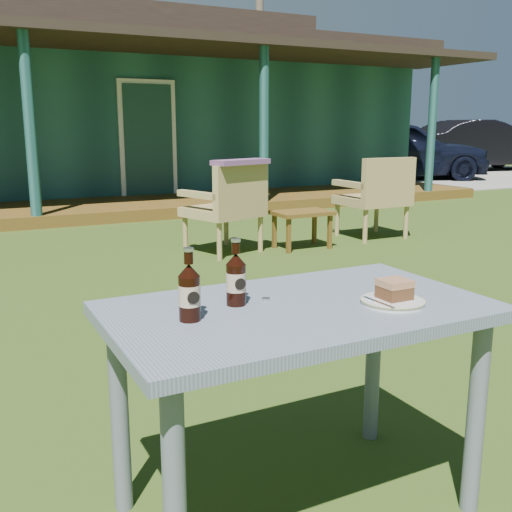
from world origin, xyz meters
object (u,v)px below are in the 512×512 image
plate (393,301)px  armchair_left (229,204)px  car_near (397,149)px  cake_slice (394,289)px  side_table (302,217)px  armchair_right (377,193)px  cola_bottle_far (189,292)px  car_far (479,145)px  cafe_table (299,335)px  cola_bottle_near (236,279)px

plate → armchair_left: armchair_left is taller
car_near → cake_slice: bearing=165.7°
car_near → side_table: (-6.46, -6.18, -0.38)m
car_near → armchair_right: (-5.40, -6.08, -0.20)m
side_table → car_near: bearing=43.7°
plate → cola_bottle_far: bearing=167.7°
car_far → side_table: size_ratio=7.28×
cafe_table → side_table: 4.44m
cola_bottle_near → armchair_left: cola_bottle_near is taller
cake_slice → cola_bottle_near: size_ratio=0.43×
cafe_table → side_table: (2.32, 3.77, -0.28)m
cafe_table → plate: size_ratio=5.88×
cola_bottle_far → armchair_left: cola_bottle_far is taller
cola_bottle_near → cola_bottle_far: cola_bottle_far is taller
cola_bottle_near → armchair_left: size_ratio=0.23×
cafe_table → side_table: cafe_table is taller
armchair_left → cola_bottle_near: bearing=-114.2°
cafe_table → cola_bottle_near: size_ratio=5.65×
plate → cake_slice: cake_slice is taller
plate → cake_slice: bearing=35.0°
cake_slice → side_table: bearing=62.3°
cola_bottle_near → armchair_left: (1.71, 3.81, -0.30)m
car_far → cola_bottle_near: car_far is taller
armchair_right → side_table: armchair_right is taller
plate → armchair_left: 4.22m
car_far → side_table: (-10.45, -7.35, -0.38)m
armchair_left → side_table: size_ratio=1.51×
cafe_table → car_far: bearing=41.0°
cake_slice → armchair_right: size_ratio=0.10×
cake_slice → side_table: 4.41m
car_far → armchair_right: size_ratio=4.70×
side_table → cola_bottle_near: bearing=-124.2°
armchair_left → car_near: bearing=39.9°
cola_bottle_near → armchair_right: cola_bottle_near is taller
cake_slice → car_near: bearing=49.8°
cola_bottle_near → side_table: size_ratio=0.35×
car_far → cola_bottle_near: (-12.95, -11.03, 0.08)m
car_near → cafe_table: (-8.78, -9.96, -0.10)m
car_far → cola_bottle_near: size_ratio=20.57×
cola_bottle_far → car_near: bearing=47.4°
car_far → plate: bearing=141.0°
cafe_table → cola_bottle_near: 0.27m
car_near → armchair_left: bearing=155.7°
car_near → cafe_table: car_near is taller
armchair_left → armchair_right: armchair_right is taller
cafe_table → armchair_right: size_ratio=1.29×
cake_slice → side_table: cake_slice is taller
cake_slice → cola_bottle_near: cola_bottle_near is taller
car_near → cola_bottle_far: (-9.14, -9.94, 0.09)m
car_near → cola_bottle_near: car_near is taller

